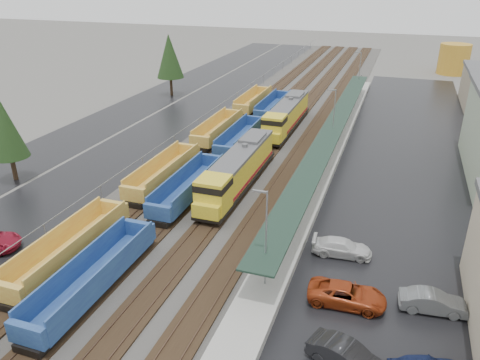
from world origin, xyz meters
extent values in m
cube|color=#302D2B|center=(0.00, 60.00, 0.04)|extent=(20.00, 160.00, 0.08)
cube|color=black|center=(-6.00, 60.00, 0.15)|extent=(2.60, 160.00, 0.15)
cube|color=#473326|center=(-6.72, 60.00, 0.27)|extent=(0.08, 160.00, 0.07)
cube|color=#473326|center=(-5.28, 60.00, 0.27)|extent=(0.08, 160.00, 0.07)
cube|color=black|center=(-2.00, 60.00, 0.15)|extent=(2.60, 160.00, 0.15)
cube|color=#473326|center=(-2.72, 60.00, 0.27)|extent=(0.08, 160.00, 0.07)
cube|color=#473326|center=(-1.28, 60.00, 0.27)|extent=(0.08, 160.00, 0.07)
cube|color=black|center=(2.00, 60.00, 0.15)|extent=(2.60, 160.00, 0.15)
cube|color=#473326|center=(1.28, 60.00, 0.27)|extent=(0.08, 160.00, 0.07)
cube|color=#473326|center=(2.72, 60.00, 0.27)|extent=(0.08, 160.00, 0.07)
cube|color=black|center=(6.00, 60.00, 0.15)|extent=(2.60, 160.00, 0.15)
cube|color=#473326|center=(5.28, 60.00, 0.27)|extent=(0.08, 160.00, 0.07)
cube|color=#473326|center=(6.72, 60.00, 0.27)|extent=(0.08, 160.00, 0.07)
cube|color=black|center=(-15.00, 60.00, 0.01)|extent=(10.00, 160.00, 0.02)
cube|color=black|center=(-25.00, 60.00, 0.01)|extent=(9.00, 160.00, 0.02)
cube|color=black|center=(19.00, 50.00, 0.01)|extent=(16.00, 100.00, 0.02)
cube|color=#9E9B93|center=(9.50, 50.00, 0.35)|extent=(3.00, 80.00, 0.70)
cylinder|color=gray|center=(9.50, 25.00, 1.90)|extent=(0.16, 0.16, 2.40)
cylinder|color=gray|center=(9.50, 40.00, 1.90)|extent=(0.16, 0.16, 2.40)
cylinder|color=gray|center=(9.50, 55.00, 1.90)|extent=(0.16, 0.16, 2.40)
cylinder|color=gray|center=(9.50, 70.00, 1.90)|extent=(0.16, 0.16, 2.40)
cylinder|color=gray|center=(9.50, 85.00, 1.90)|extent=(0.16, 0.16, 2.40)
cube|color=#192E23|center=(9.50, 50.00, 3.20)|extent=(2.60, 65.00, 0.15)
cylinder|color=gray|center=(9.50, 20.00, 4.00)|extent=(0.12, 0.12, 8.00)
cube|color=gray|center=(9.00, 20.00, 7.90)|extent=(1.00, 0.15, 0.12)
cylinder|color=gray|center=(9.50, 50.00, 4.00)|extent=(0.12, 0.12, 8.00)
cube|color=gray|center=(9.00, 50.00, 7.90)|extent=(1.00, 0.15, 0.12)
cylinder|color=gray|center=(9.50, 80.00, 4.00)|extent=(0.12, 0.12, 8.00)
cube|color=gray|center=(9.00, 80.00, 7.90)|extent=(1.00, 0.15, 0.12)
cylinder|color=gray|center=(-9.50, 20.00, 1.00)|extent=(0.08, 0.08, 2.00)
cylinder|color=gray|center=(-9.50, 28.00, 1.00)|extent=(0.08, 0.08, 2.00)
cylinder|color=gray|center=(-9.50, 36.00, 1.00)|extent=(0.08, 0.08, 2.00)
cylinder|color=gray|center=(-9.50, 44.00, 1.00)|extent=(0.08, 0.08, 2.00)
cylinder|color=gray|center=(-9.50, 52.00, 1.00)|extent=(0.08, 0.08, 2.00)
cylinder|color=gray|center=(-9.50, 60.00, 1.00)|extent=(0.08, 0.08, 2.00)
cylinder|color=gray|center=(-9.50, 68.00, 1.00)|extent=(0.08, 0.08, 2.00)
cylinder|color=gray|center=(-9.50, 76.00, 1.00)|extent=(0.08, 0.08, 2.00)
cylinder|color=gray|center=(-9.50, 84.00, 1.00)|extent=(0.08, 0.08, 2.00)
cylinder|color=gray|center=(-9.50, 92.00, 1.00)|extent=(0.08, 0.08, 2.00)
cylinder|color=gray|center=(-9.50, 100.00, 1.00)|extent=(0.08, 0.08, 2.00)
cylinder|color=gray|center=(-9.50, 108.00, 1.00)|extent=(0.08, 0.08, 2.00)
cylinder|color=gray|center=(-9.50, 116.00, 1.00)|extent=(0.08, 0.08, 2.00)
cylinder|color=gray|center=(-9.50, 124.00, 1.00)|extent=(0.08, 0.08, 2.00)
cylinder|color=gray|center=(-9.50, 132.00, 1.00)|extent=(0.08, 0.08, 2.00)
cube|color=gray|center=(-9.50, 60.00, 2.00)|extent=(0.05, 160.00, 0.05)
ellipsoid|color=#51634D|center=(-30.00, 200.00, 0.00)|extent=(154.00, 110.00, 19.80)
ellipsoid|color=#51634D|center=(40.00, 210.00, 0.00)|extent=(196.00, 140.00, 25.20)
cylinder|color=#332316|center=(-22.00, 30.00, 1.35)|extent=(0.50, 0.50, 2.70)
cone|color=black|center=(-22.00, 30.00, 5.85)|extent=(3.96, 3.96, 6.30)
cylinder|color=#332316|center=(-23.00, 70.00, 1.65)|extent=(0.50, 0.50, 3.30)
cone|color=black|center=(-23.00, 70.00, 7.15)|extent=(4.84, 4.84, 7.70)
cube|color=black|center=(2.00, 36.02, 0.80)|extent=(2.75, 18.32, 0.37)
cube|color=gold|center=(2.00, 36.93, 2.36)|extent=(2.57, 14.66, 2.75)
cube|color=gold|center=(2.00, 28.87, 2.54)|extent=(2.75, 2.93, 3.12)
cube|color=black|center=(2.00, 28.87, 3.46)|extent=(2.79, 2.98, 0.64)
cube|color=gold|center=(2.00, 27.22, 1.63)|extent=(2.57, 0.92, 1.28)
cube|color=#59595B|center=(2.00, 36.93, 3.83)|extent=(2.61, 14.66, 0.32)
cube|color=maroon|center=(0.70, 36.93, 1.26)|extent=(0.04, 14.66, 0.32)
cube|color=maroon|center=(3.30, 36.93, 1.26)|extent=(0.04, 14.66, 0.32)
cube|color=black|center=(2.00, 36.02, 0.44)|extent=(2.02, 5.50, 0.55)
cube|color=black|center=(2.00, 29.60, 0.53)|extent=(2.20, 3.66, 0.46)
cube|color=black|center=(2.00, 42.43, 0.53)|extent=(2.20, 3.66, 0.46)
cylinder|color=#59595B|center=(2.00, 37.85, 4.10)|extent=(0.64, 0.64, 0.46)
cube|color=#59595B|center=(2.00, 40.60, 4.06)|extent=(2.20, 3.66, 0.46)
cube|color=black|center=(2.00, 57.02, 0.80)|extent=(2.75, 18.32, 0.37)
cube|color=gold|center=(2.00, 57.93, 2.36)|extent=(2.57, 14.66, 2.75)
cube|color=gold|center=(2.00, 49.87, 2.54)|extent=(2.75, 2.93, 3.12)
cube|color=black|center=(2.00, 49.87, 3.46)|extent=(2.79, 2.98, 0.64)
cube|color=gold|center=(2.00, 48.22, 1.63)|extent=(2.57, 0.92, 1.28)
cube|color=#59595B|center=(2.00, 57.93, 3.83)|extent=(2.61, 14.66, 0.32)
cube|color=maroon|center=(0.70, 57.93, 1.26)|extent=(0.04, 14.66, 0.32)
cube|color=maroon|center=(3.30, 57.93, 1.26)|extent=(0.04, 14.66, 0.32)
cube|color=black|center=(2.00, 57.02, 0.44)|extent=(2.02, 5.50, 0.55)
cube|color=black|center=(2.00, 50.60, 0.53)|extent=(2.20, 3.66, 0.46)
cube|color=black|center=(2.00, 63.43, 0.53)|extent=(2.20, 3.66, 0.46)
cylinder|color=#59595B|center=(2.00, 58.85, 4.10)|extent=(0.64, 0.64, 0.46)
cube|color=#59595B|center=(2.00, 61.60, 4.06)|extent=(2.20, 3.66, 0.46)
cube|color=#CA8B38|center=(-6.00, 18.60, 0.87)|extent=(2.68, 12.26, 0.26)
cube|color=#CA8B38|center=(-7.29, 18.60, 1.79)|extent=(0.15, 12.26, 1.85)
cube|color=#CA8B38|center=(-4.71, 18.60, 1.79)|extent=(0.15, 12.26, 1.85)
cube|color=#CA8B38|center=(-6.00, 12.26, 1.59)|extent=(2.68, 0.52, 1.44)
cube|color=#CA8B38|center=(-6.00, 24.94, 1.59)|extent=(2.68, 0.52, 1.44)
cube|color=black|center=(-6.00, 12.99, 0.56)|extent=(2.06, 2.27, 0.52)
cube|color=black|center=(-6.00, 24.22, 0.56)|extent=(2.06, 2.27, 0.52)
cube|color=#CA8B38|center=(-6.00, 34.47, 0.87)|extent=(2.68, 12.26, 0.26)
cube|color=#CA8B38|center=(-7.29, 34.47, 1.79)|extent=(0.15, 12.26, 1.85)
cube|color=#CA8B38|center=(-4.71, 34.47, 1.79)|extent=(0.15, 12.26, 1.85)
cube|color=#CA8B38|center=(-6.00, 28.13, 1.59)|extent=(2.68, 0.52, 1.44)
cube|color=#CA8B38|center=(-6.00, 40.81, 1.59)|extent=(2.68, 0.52, 1.44)
cube|color=black|center=(-6.00, 28.86, 0.56)|extent=(2.06, 2.27, 0.52)
cube|color=black|center=(-6.00, 40.09, 0.56)|extent=(2.06, 2.27, 0.52)
cube|color=#CA8B38|center=(-6.00, 50.34, 0.87)|extent=(2.68, 12.26, 0.26)
cube|color=#CA8B38|center=(-7.29, 50.34, 1.79)|extent=(0.15, 12.26, 1.85)
cube|color=#CA8B38|center=(-4.71, 50.34, 1.79)|extent=(0.15, 12.26, 1.85)
cube|color=#CA8B38|center=(-6.00, 44.00, 1.59)|extent=(2.68, 0.52, 1.44)
cube|color=#CA8B38|center=(-6.00, 56.68, 1.59)|extent=(2.68, 0.52, 1.44)
cube|color=black|center=(-6.00, 44.73, 0.56)|extent=(2.06, 2.27, 0.52)
cube|color=black|center=(-6.00, 55.96, 0.56)|extent=(2.06, 2.27, 0.52)
cube|color=#CA8B38|center=(-6.00, 66.21, 0.87)|extent=(2.68, 12.26, 0.26)
cube|color=#CA8B38|center=(-7.29, 66.21, 1.79)|extent=(0.15, 12.26, 1.85)
cube|color=#CA8B38|center=(-4.71, 66.21, 1.79)|extent=(0.15, 12.26, 1.85)
cube|color=#CA8B38|center=(-6.00, 59.87, 1.59)|extent=(2.68, 0.52, 1.44)
cube|color=#CA8B38|center=(-6.00, 72.55, 1.59)|extent=(2.68, 0.52, 1.44)
cube|color=black|center=(-6.00, 60.60, 0.56)|extent=(2.06, 2.27, 0.52)
cube|color=black|center=(-6.00, 71.83, 0.56)|extent=(2.06, 2.27, 0.52)
cube|color=navy|center=(-2.00, 16.05, 0.86)|extent=(2.64, 12.51, 0.25)
cube|color=navy|center=(-3.27, 16.05, 1.77)|extent=(0.15, 12.51, 1.83)
cube|color=navy|center=(-0.73, 16.05, 1.77)|extent=(0.15, 12.51, 1.83)
cube|color=navy|center=(-2.00, 9.59, 1.57)|extent=(2.64, 0.51, 1.42)
cube|color=navy|center=(-2.00, 22.50, 1.57)|extent=(2.64, 0.51, 1.42)
cube|color=black|center=(-2.00, 10.30, 0.55)|extent=(2.03, 2.23, 0.51)
cube|color=black|center=(-2.00, 21.79, 0.55)|extent=(2.03, 2.23, 0.51)
cube|color=navy|center=(-2.00, 32.11, 0.86)|extent=(2.64, 12.51, 0.25)
cube|color=navy|center=(-3.27, 32.11, 1.77)|extent=(0.15, 12.51, 1.83)
cube|color=navy|center=(-0.73, 32.11, 1.77)|extent=(0.15, 12.51, 1.83)
cube|color=navy|center=(-2.00, 25.65, 1.57)|extent=(2.64, 0.51, 1.42)
cube|color=navy|center=(-2.00, 38.56, 1.57)|extent=(2.64, 0.51, 1.42)
cube|color=black|center=(-2.00, 26.36, 0.55)|extent=(2.03, 2.23, 0.51)
cube|color=black|center=(-2.00, 37.85, 0.55)|extent=(2.03, 2.23, 0.51)
cube|color=navy|center=(-2.00, 48.17, 0.86)|extent=(2.64, 12.51, 0.25)
cube|color=navy|center=(-3.27, 48.17, 1.77)|extent=(0.15, 12.51, 1.83)
cube|color=navy|center=(-0.73, 48.17, 1.77)|extent=(0.15, 12.51, 1.83)
cube|color=navy|center=(-2.00, 41.71, 1.57)|extent=(2.64, 0.51, 1.42)
cube|color=navy|center=(-2.00, 54.62, 1.57)|extent=(2.64, 0.51, 1.42)
cube|color=black|center=(-2.00, 42.42, 0.55)|extent=(2.03, 2.23, 0.51)
cube|color=black|center=(-2.00, 53.91, 0.55)|extent=(2.03, 2.23, 0.51)
cube|color=navy|center=(-2.00, 64.22, 0.86)|extent=(2.64, 12.51, 0.25)
cube|color=navy|center=(-3.27, 64.22, 1.77)|extent=(0.15, 12.51, 1.83)
cube|color=navy|center=(-0.73, 64.22, 1.77)|extent=(0.15, 12.51, 1.83)
cube|color=navy|center=(-2.00, 57.77, 1.57)|extent=(2.64, 0.51, 1.42)
cube|color=navy|center=(-2.00, 70.68, 1.57)|extent=(2.64, 0.51, 1.42)
cube|color=black|center=(-2.00, 58.48, 0.55)|extent=(2.03, 2.23, 0.51)
cube|color=black|center=(-2.00, 69.97, 0.55)|extent=(2.03, 2.23, 0.51)
cylinder|color=gold|center=(27.12, 108.03, 3.26)|extent=(6.52, 6.52, 6.52)
imported|color=black|center=(16.00, 14.73, 0.79)|extent=(3.25, 5.11, 1.59)
imported|color=#9C3513|center=(15.21, 20.56, 0.74)|extent=(2.63, 5.42, 1.49)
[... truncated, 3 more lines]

